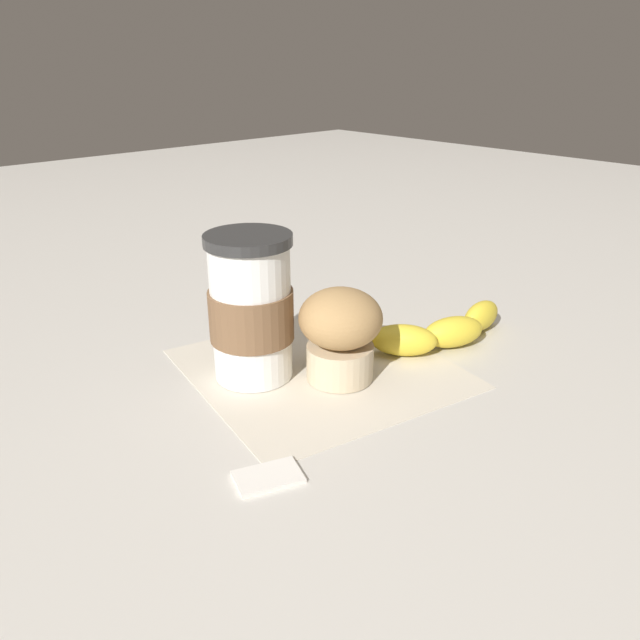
# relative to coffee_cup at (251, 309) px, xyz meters

# --- Properties ---
(ground_plane) EXTENTS (3.00, 3.00, 0.00)m
(ground_plane) POSITION_rel_coffee_cup_xyz_m (0.06, -0.03, -0.07)
(ground_plane) COLOR beige
(paper_napkin) EXTENTS (0.29, 0.29, 0.00)m
(paper_napkin) POSITION_rel_coffee_cup_xyz_m (0.06, -0.03, -0.07)
(paper_napkin) COLOR beige
(paper_napkin) RESTS_ON ground_plane
(coffee_cup) EXTENTS (0.08, 0.08, 0.14)m
(coffee_cup) POSITION_rel_coffee_cup_xyz_m (0.00, 0.00, 0.00)
(coffee_cup) COLOR white
(coffee_cup) RESTS_ON paper_napkin
(muffin) EXTENTS (0.08, 0.08, 0.09)m
(muffin) POSITION_rel_coffee_cup_xyz_m (0.05, -0.06, -0.02)
(muffin) COLOR beige
(muffin) RESTS_ON paper_napkin
(banana) EXTENTS (0.21, 0.13, 0.03)m
(banana) POSITION_rel_coffee_cup_xyz_m (0.17, -0.07, -0.05)
(banana) COLOR yellow
(banana) RESTS_ON paper_napkin
(sugar_packet) EXTENTS (0.06, 0.05, 0.01)m
(sugar_packet) POSITION_rel_coffee_cup_xyz_m (-0.09, -0.14, -0.07)
(sugar_packet) COLOR white
(sugar_packet) RESTS_ON ground_plane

